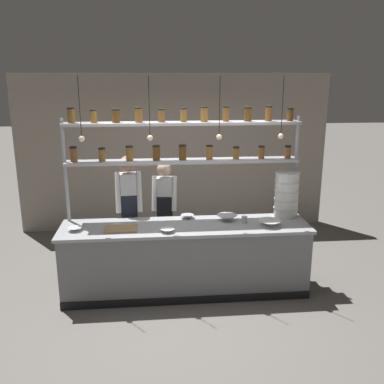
% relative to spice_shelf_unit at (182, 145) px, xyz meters
% --- Properties ---
extents(ground_plane, '(40.00, 40.00, 0.00)m').
position_rel_spice_shelf_unit_xyz_m(ground_plane, '(0.02, -0.33, -1.91)').
color(ground_plane, slate).
extents(back_wall, '(5.60, 0.12, 2.83)m').
position_rel_spice_shelf_unit_xyz_m(back_wall, '(0.02, 2.20, -0.50)').
color(back_wall, '#9E9384').
rests_on(back_wall, ground_plane).
extents(prep_counter, '(3.20, 0.76, 0.92)m').
position_rel_spice_shelf_unit_xyz_m(prep_counter, '(0.02, -0.33, -1.45)').
color(prep_counter, gray).
rests_on(prep_counter, ground_plane).
extents(spice_shelf_unit, '(3.09, 0.28, 2.40)m').
position_rel_spice_shelf_unit_xyz_m(spice_shelf_unit, '(0.00, 0.00, 0.00)').
color(spice_shelf_unit, '#ADAFB5').
rests_on(spice_shelf_unit, ground_plane).
extents(chef_left, '(0.37, 0.31, 1.74)m').
position_rel_spice_shelf_unit_xyz_m(chef_left, '(-0.72, 0.24, -0.90)').
color(chef_left, black).
rests_on(chef_left, ground_plane).
extents(chef_center, '(0.38, 0.30, 1.58)m').
position_rel_spice_shelf_unit_xyz_m(chef_center, '(-0.22, 0.50, -1.01)').
color(chef_center, black).
rests_on(chef_center, ground_plane).
extents(container_stack, '(0.33, 0.33, 0.62)m').
position_rel_spice_shelf_unit_xyz_m(container_stack, '(1.41, -0.08, -0.68)').
color(container_stack, white).
rests_on(container_stack, prep_counter).
extents(cutting_board, '(0.40, 0.26, 0.02)m').
position_rel_spice_shelf_unit_xyz_m(cutting_board, '(-0.80, -0.42, -0.98)').
color(cutting_board, '#A88456').
rests_on(cutting_board, prep_counter).
extents(prep_bowl_near_left, '(0.18, 0.18, 0.05)m').
position_rel_spice_shelf_unit_xyz_m(prep_bowl_near_left, '(0.06, -0.06, -0.96)').
color(prep_bowl_near_left, '#B2B7BC').
rests_on(prep_bowl_near_left, prep_counter).
extents(prep_bowl_center_front, '(0.28, 0.28, 0.08)m').
position_rel_spice_shelf_unit_xyz_m(prep_bowl_center_front, '(1.08, -0.46, -0.95)').
color(prep_bowl_center_front, silver).
rests_on(prep_bowl_center_front, prep_counter).
extents(prep_bowl_center_back, '(0.27, 0.27, 0.07)m').
position_rel_spice_shelf_unit_xyz_m(prep_bowl_center_back, '(0.58, -0.18, -0.95)').
color(prep_bowl_center_back, silver).
rests_on(prep_bowl_center_back, prep_counter).
extents(prep_bowl_near_right, '(0.17, 0.17, 0.05)m').
position_rel_spice_shelf_unit_xyz_m(prep_bowl_near_right, '(-1.36, -0.41, -0.97)').
color(prep_bowl_near_right, silver).
rests_on(prep_bowl_near_right, prep_counter).
extents(prep_bowl_far_left, '(0.17, 0.17, 0.05)m').
position_rel_spice_shelf_unit_xyz_m(prep_bowl_far_left, '(-0.22, -0.56, -0.97)').
color(prep_bowl_far_left, white).
rests_on(prep_bowl_far_left, prep_counter).
extents(serving_cup_front, '(0.08, 0.08, 0.09)m').
position_rel_spice_shelf_unit_xyz_m(serving_cup_front, '(0.79, -0.32, -0.94)').
color(serving_cup_front, '#B2B7BC').
rests_on(serving_cup_front, prep_counter).
extents(pendant_light_row, '(2.50, 0.07, 0.76)m').
position_rel_spice_shelf_unit_xyz_m(pendant_light_row, '(0.01, -0.33, 0.19)').
color(pendant_light_row, black).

